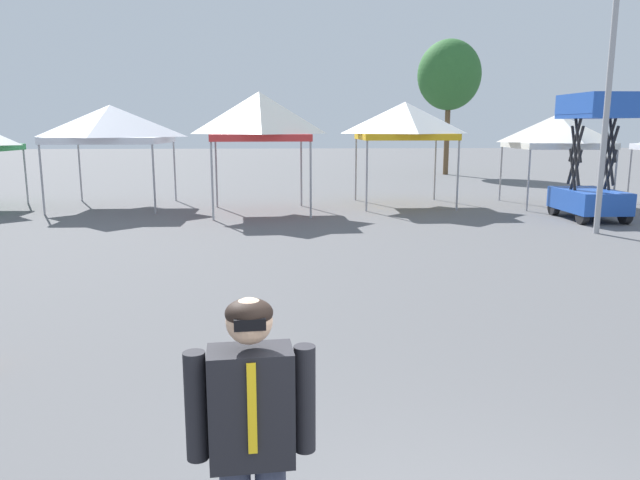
% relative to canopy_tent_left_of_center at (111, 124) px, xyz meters
% --- Properties ---
extents(canopy_tent_left_of_center, '(3.48, 3.48, 3.26)m').
position_rel_canopy_tent_left_of_center_xyz_m(canopy_tent_left_of_center, '(0.00, 0.00, 0.00)').
color(canopy_tent_left_of_center, '#9E9EA3').
rests_on(canopy_tent_left_of_center, ground).
extents(canopy_tent_behind_left, '(3.08, 3.08, 3.60)m').
position_rel_canopy_tent_left_of_center_xyz_m(canopy_tent_behind_left, '(4.78, -1.54, 0.22)').
color(canopy_tent_behind_left, '#9E9EA3').
rests_on(canopy_tent_behind_left, ground).
extents(canopy_tent_far_left, '(2.99, 2.99, 3.38)m').
position_rel_canopy_tent_left_of_center_xyz_m(canopy_tent_far_left, '(9.46, -0.05, 0.11)').
color(canopy_tent_far_left, '#9E9EA3').
rests_on(canopy_tent_far_left, ground).
extents(canopy_tent_behind_center, '(2.95, 2.95, 3.00)m').
position_rel_canopy_tent_left_of_center_xyz_m(canopy_tent_behind_center, '(14.45, -0.41, -0.22)').
color(canopy_tent_behind_center, '#9E9EA3').
rests_on(canopy_tent_behind_center, ground).
extents(scissor_lift, '(1.41, 2.30, 3.48)m').
position_rel_canopy_tent_left_of_center_xyz_m(scissor_lift, '(14.09, -3.47, -1.57)').
color(scissor_lift, black).
rests_on(scissor_lift, ground).
extents(person_foreground, '(0.65, 0.28, 1.78)m').
position_rel_canopy_tent_left_of_center_xyz_m(person_foreground, '(5.32, -17.01, -1.63)').
color(person_foreground, '#33384C').
rests_on(person_foreground, ground).
extents(light_pole_near_lift, '(0.36, 0.36, 8.09)m').
position_rel_canopy_tent_left_of_center_xyz_m(light_pole_near_lift, '(13.17, -5.69, 1.94)').
color(light_pole_near_lift, '#9E9EA3').
rests_on(light_pole_near_lift, ground).
extents(tree_behind_tents_left, '(3.36, 3.36, 7.14)m').
position_rel_canopy_tent_left_of_center_xyz_m(tree_behind_tents_left, '(14.35, 12.71, 2.61)').
color(tree_behind_tents_left, brown).
rests_on(tree_behind_tents_left, ground).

